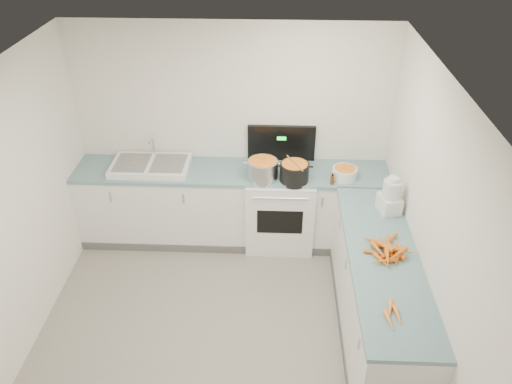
{
  "coord_description": "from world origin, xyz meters",
  "views": [
    {
      "loc": [
        0.48,
        -3.05,
        3.76
      ],
      "look_at": [
        0.3,
        1.1,
        1.05
      ],
      "focal_mm": 35.0,
      "sensor_mm": 36.0,
      "label": 1
    }
  ],
  "objects_px": {
    "sink": "(151,166)",
    "mixing_bowl": "(345,173)",
    "stove": "(280,207)",
    "black_pot": "(294,173)",
    "extract_bottle": "(332,180)",
    "food_processor": "(390,197)",
    "steel_pot": "(263,171)",
    "spice_jar": "(334,176)"
  },
  "relations": [
    {
      "from": "extract_bottle",
      "to": "spice_jar",
      "type": "height_order",
      "value": "spice_jar"
    },
    {
      "from": "steel_pot",
      "to": "mixing_bowl",
      "type": "distance_m",
      "value": 0.88
    },
    {
      "from": "mixing_bowl",
      "to": "extract_bottle",
      "type": "relative_size",
      "value": 2.6
    },
    {
      "from": "sink",
      "to": "mixing_bowl",
      "type": "xyz_separation_m",
      "value": [
        2.13,
        -0.11,
        0.02
      ]
    },
    {
      "from": "black_pot",
      "to": "food_processor",
      "type": "distance_m",
      "value": 1.05
    },
    {
      "from": "steel_pot",
      "to": "mixing_bowl",
      "type": "bearing_deg",
      "value": 3.14
    },
    {
      "from": "stove",
      "to": "sink",
      "type": "bearing_deg",
      "value": 179.38
    },
    {
      "from": "stove",
      "to": "sink",
      "type": "xyz_separation_m",
      "value": [
        -1.45,
        0.02,
        0.5
      ]
    },
    {
      "from": "black_pot",
      "to": "mixing_bowl",
      "type": "height_order",
      "value": "black_pot"
    },
    {
      "from": "steel_pot",
      "to": "food_processor",
      "type": "xyz_separation_m",
      "value": [
        1.25,
        -0.55,
        0.06
      ]
    },
    {
      "from": "mixing_bowl",
      "to": "food_processor",
      "type": "distance_m",
      "value": 0.71
    },
    {
      "from": "stove",
      "to": "black_pot",
      "type": "relative_size",
      "value": 4.39
    },
    {
      "from": "mixing_bowl",
      "to": "stove",
      "type": "bearing_deg",
      "value": 171.83
    },
    {
      "from": "steel_pot",
      "to": "spice_jar",
      "type": "xyz_separation_m",
      "value": [
        0.77,
        -0.0,
        -0.05
      ]
    },
    {
      "from": "steel_pot",
      "to": "spice_jar",
      "type": "relative_size",
      "value": 3.19
    },
    {
      "from": "extract_bottle",
      "to": "steel_pot",
      "type": "bearing_deg",
      "value": 174.02
    },
    {
      "from": "sink",
      "to": "mixing_bowl",
      "type": "distance_m",
      "value": 2.14
    },
    {
      "from": "food_processor",
      "to": "black_pot",
      "type": "bearing_deg",
      "value": 149.79
    },
    {
      "from": "black_pot",
      "to": "sink",
      "type": "bearing_deg",
      "value": 173.49
    },
    {
      "from": "food_processor",
      "to": "steel_pot",
      "type": "bearing_deg",
      "value": 156.26
    },
    {
      "from": "sink",
      "to": "mixing_bowl",
      "type": "height_order",
      "value": "sink"
    },
    {
      "from": "sink",
      "to": "black_pot",
      "type": "relative_size",
      "value": 2.77
    },
    {
      "from": "stove",
      "to": "extract_bottle",
      "type": "relative_size",
      "value": 13.52
    },
    {
      "from": "black_pot",
      "to": "extract_bottle",
      "type": "bearing_deg",
      "value": -8.27
    },
    {
      "from": "steel_pot",
      "to": "extract_bottle",
      "type": "xyz_separation_m",
      "value": [
        0.74,
        -0.08,
        -0.05
      ]
    },
    {
      "from": "sink",
      "to": "extract_bottle",
      "type": "bearing_deg",
      "value": -6.86
    },
    {
      "from": "sink",
      "to": "steel_pot",
      "type": "height_order",
      "value": "sink"
    },
    {
      "from": "food_processor",
      "to": "stove",
      "type": "bearing_deg",
      "value": 146.49
    },
    {
      "from": "mixing_bowl",
      "to": "extract_bottle",
      "type": "distance_m",
      "value": 0.19
    },
    {
      "from": "black_pot",
      "to": "food_processor",
      "type": "height_order",
      "value": "food_processor"
    },
    {
      "from": "sink",
      "to": "spice_jar",
      "type": "distance_m",
      "value": 2.03
    },
    {
      "from": "black_pot",
      "to": "mixing_bowl",
      "type": "relative_size",
      "value": 1.19
    },
    {
      "from": "steel_pot",
      "to": "food_processor",
      "type": "height_order",
      "value": "food_processor"
    },
    {
      "from": "sink",
      "to": "black_pot",
      "type": "bearing_deg",
      "value": -6.51
    },
    {
      "from": "stove",
      "to": "extract_bottle",
      "type": "height_order",
      "value": "stove"
    },
    {
      "from": "black_pot",
      "to": "extract_bottle",
      "type": "xyz_separation_m",
      "value": [
        0.4,
        -0.06,
        -0.04
      ]
    },
    {
      "from": "mixing_bowl",
      "to": "sink",
      "type": "bearing_deg",
      "value": 176.95
    },
    {
      "from": "stove",
      "to": "sink",
      "type": "relative_size",
      "value": 1.58
    },
    {
      "from": "food_processor",
      "to": "sink",
      "type": "bearing_deg",
      "value": 164.13
    },
    {
      "from": "stove",
      "to": "steel_pot",
      "type": "height_order",
      "value": "stove"
    },
    {
      "from": "steel_pot",
      "to": "food_processor",
      "type": "bearing_deg",
      "value": -23.74
    },
    {
      "from": "extract_bottle",
      "to": "sink",
      "type": "bearing_deg",
      "value": 173.14
    }
  ]
}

